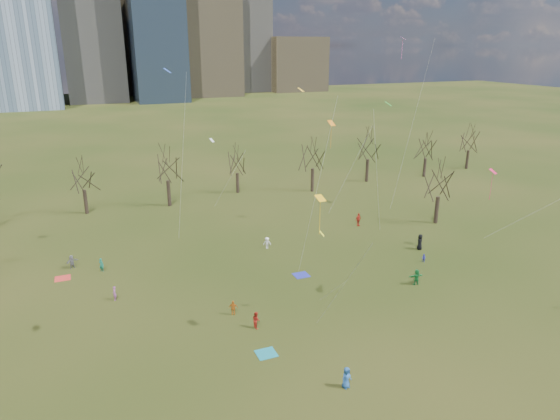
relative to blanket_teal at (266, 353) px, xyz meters
name	(u,v)px	position (x,y,z in m)	size (l,w,h in m)	color
ground	(331,323)	(7.02, 2.17, -0.01)	(500.00, 500.00, 0.00)	black
downtown_skyline	(101,8)	(4.59, 212.82, 38.99)	(212.50, 78.00, 118.00)	slate
bare_tree_row	(216,167)	(6.93, 39.40, 6.10)	(113.04, 29.80, 9.50)	black
blanket_teal	(266,353)	(0.00, 0.00, 0.00)	(1.60, 1.50, 0.03)	teal
blanket_navy	(301,275)	(8.64, 12.08, 0.00)	(1.60, 1.50, 0.03)	#232AA4
blanket_crimson	(63,278)	(-15.26, 21.04, 0.00)	(1.60, 1.50, 0.03)	red
person_0	(346,378)	(3.89, -6.11, 0.82)	(0.82, 0.53, 1.67)	#24569D
person_2	(256,320)	(0.59, 4.00, 0.75)	(0.75, 0.58, 1.54)	red
person_4	(233,308)	(-0.62, 6.86, 0.70)	(0.84, 0.35, 1.44)	orange
person_5	(416,277)	(18.77, 5.55, 0.83)	(1.57, 0.50, 1.70)	#1B7D36
person_6	(420,242)	(24.98, 13.16, 0.96)	(0.95, 0.62, 1.94)	black
person_7	(114,293)	(-10.49, 13.94, 0.71)	(0.53, 0.35, 1.44)	#A8549D
person_8	(424,258)	(23.06, 9.88, 0.47)	(0.47, 0.37, 0.97)	#2A2AB7
person_9	(267,243)	(7.92, 20.52, 0.71)	(0.94, 0.54, 1.45)	white
person_10	(358,219)	(22.42, 23.31, 0.89)	(1.06, 0.44, 1.82)	red
person_11	(72,262)	(-14.22, 23.45, 0.75)	(1.43, 0.45, 1.54)	slate
person_13	(101,265)	(-11.24, 21.33, 0.76)	(0.56, 0.37, 1.55)	#1A785E
kites_airborne	(338,176)	(13.70, 13.84, 10.16)	(67.60, 44.62, 23.39)	yellow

